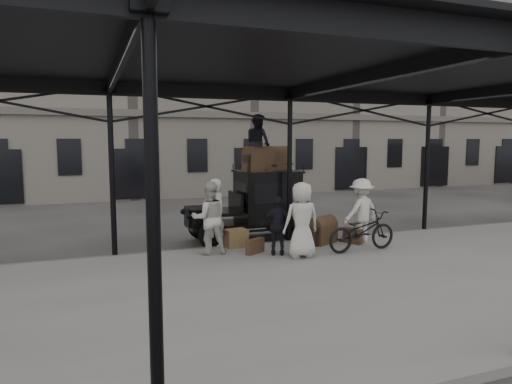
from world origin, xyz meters
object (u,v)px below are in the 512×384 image
Objects in this scene: porter_left at (214,214)px; porter_official at (278,226)px; steamer_trunk_roof_near at (258,161)px; steamer_trunk_platform at (322,232)px; bicycle at (362,231)px; taxi at (258,202)px.

porter_official is (1.38, -1.29, -0.20)m from porter_left.
steamer_trunk_roof_near is 2.88m from steamer_trunk_platform.
bicycle is 2.36× the size of steamer_trunk_roof_near.
taxi is 2.36× the size of porter_official.
steamer_trunk_roof_near is at bearing -75.38° from porter_official.
porter_left is 1.90m from porter_official.
bicycle is at bearing -57.20° from taxi.
taxi is at bearing 99.88° from steamer_trunk_platform.
porter_left is 2.41m from steamer_trunk_roof_near.
steamer_trunk_roof_near is at bearing 32.46° from bicycle.
steamer_trunk_roof_near reaches higher than steamer_trunk_platform.
steamer_trunk_roof_near is (1.69, 1.03, 1.38)m from porter_left.
bicycle is at bearing -69.34° from steamer_trunk_roof_near.
steamer_trunk_platform is (1.35, -1.72, -0.73)m from taxi.
porter_left is 1.26× the size of porter_official.
porter_left is at bearing -164.22° from steamer_trunk_roof_near.
taxi is at bearing 56.33° from steamer_trunk_roof_near.
steamer_trunk_roof_near is at bearing -108.07° from taxi.
taxi is 4.07× the size of steamer_trunk_platform.
steamer_trunk_platform is (1.43, -1.47, -2.02)m from steamer_trunk_roof_near.
bicycle is at bearing -167.33° from porter_official.
taxi is 3.54m from bicycle.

